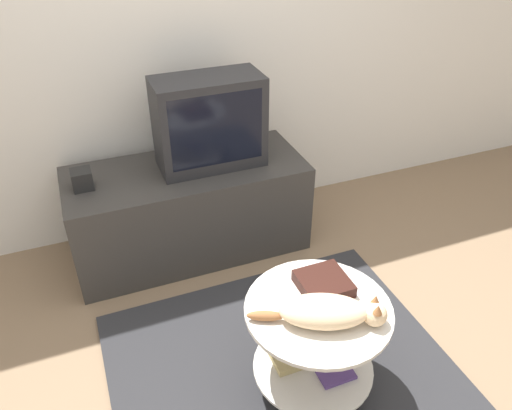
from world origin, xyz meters
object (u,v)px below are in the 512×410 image
at_px(speaker, 82,179).
at_px(dvd_box, 323,284).
at_px(cat, 328,312).
at_px(tv, 209,123).

relative_size(speaker, dvd_box, 0.52).
relative_size(dvd_box, cat, 0.40).
bearing_deg(speaker, dvd_box, -52.28).
height_order(tv, cat, tv).
height_order(speaker, cat, speaker).
xyz_separation_m(tv, cat, (0.07, -1.29, -0.26)).
relative_size(speaker, cat, 0.21).
xyz_separation_m(dvd_box, cat, (-0.08, -0.17, 0.03)).
bearing_deg(tv, cat, -87.06).
bearing_deg(dvd_box, cat, -113.35).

